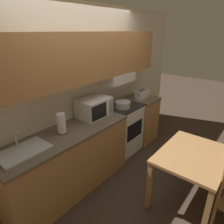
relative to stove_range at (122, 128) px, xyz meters
The scene contains 11 objects.
ground_plane 0.87m from the stove_range, 157.76° to the left, with size 16.00×16.00×0.00m, color #3D2D23.
wall_back 1.29m from the stove_range, 162.33° to the left, with size 5.51×0.38×2.55m.
lower_counter_main 1.29m from the stove_range, behind, with size 1.92×0.63×0.91m.
lower_counter_right_stub 0.61m from the stove_range, ahead, with size 0.54×0.63×0.91m.
stove_range is the anchor object (origin of this frame).
cooking_pot 0.53m from the stove_range, 144.35° to the right, with size 0.36×0.28×0.12m.
microwave 0.89m from the stove_range, behind, with size 0.51×0.37×0.29m.
toaster 0.81m from the stove_range, ahead, with size 0.30×0.16×0.16m.
sink_basin 1.95m from the stove_range, behind, with size 0.55×0.36×0.24m.
paper_towel_roll 1.46m from the stove_range, behind, with size 0.13×0.13×0.27m.
dining_table 1.52m from the stove_range, 107.26° to the right, with size 0.99×0.76×0.74m.
Camera 1 is at (-2.04, -2.26, 2.17)m, focal length 32.00 mm.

